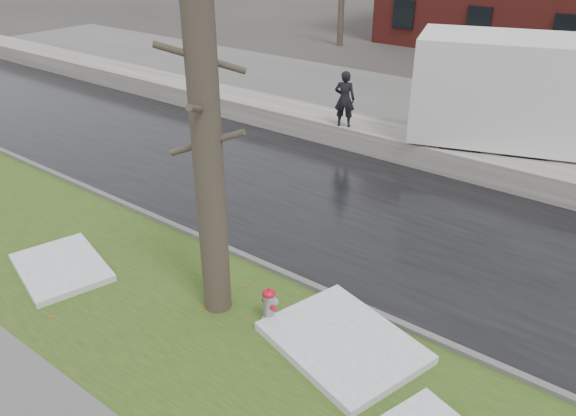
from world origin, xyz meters
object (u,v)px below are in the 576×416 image
Objects in this scene: box_truck at (564,104)px; worker at (345,99)px; fire_hydrant at (269,304)px; tree at (207,147)px.

box_truck reaches higher than worker.
worker is at bearing 131.99° from fire_hydrant.
tree is at bearing -149.86° from fire_hydrant.
worker is (-5.93, -2.28, -0.37)m from box_truck.
fire_hydrant is 9.33m from worker.
worker reaches higher than fire_hydrant.
tree is 0.57× the size of box_truck.
fire_hydrant is 0.06× the size of box_truck.
fire_hydrant is 0.11× the size of tree.
tree is 9.24m from worker.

